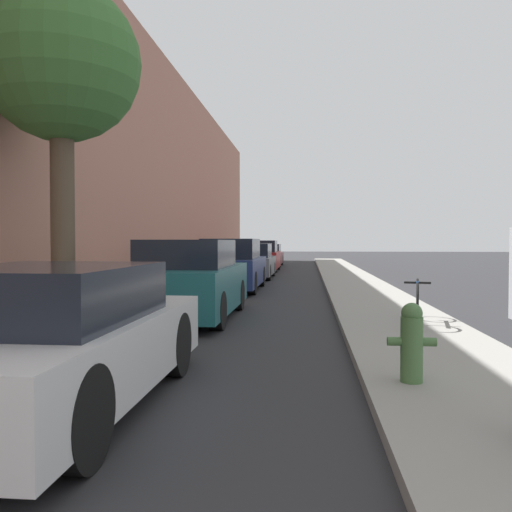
% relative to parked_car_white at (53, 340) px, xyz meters
% --- Properties ---
extents(ground_plane, '(120.00, 120.00, 0.00)m').
position_rel_parked_car_white_xyz_m(ground_plane, '(0.81, 10.94, -0.61)').
color(ground_plane, '#28282B').
extents(sidewalk_left, '(2.00, 52.00, 0.12)m').
position_rel_parked_car_white_xyz_m(sidewalk_left, '(-2.09, 10.94, -0.55)').
color(sidewalk_left, gray).
rests_on(sidewalk_left, ground).
extents(sidewalk_right, '(2.00, 52.00, 0.12)m').
position_rel_parked_car_white_xyz_m(sidewalk_right, '(3.71, 10.94, -0.55)').
color(sidewalk_right, gray).
rests_on(sidewalk_right, ground).
extents(building_facade_left, '(0.70, 52.00, 8.31)m').
position_rel_parked_car_white_xyz_m(building_facade_left, '(-3.44, 10.94, 3.55)').
color(building_facade_left, tan).
rests_on(building_facade_left, ground).
extents(parked_car_white, '(1.72, 3.90, 1.25)m').
position_rel_parked_car_white_xyz_m(parked_car_white, '(0.00, 0.00, 0.00)').
color(parked_car_white, black).
rests_on(parked_car_white, ground).
extents(parked_car_teal, '(1.69, 4.13, 1.48)m').
position_rel_parked_car_white_xyz_m(parked_car_teal, '(-0.02, 5.46, 0.10)').
color(parked_car_teal, black).
rests_on(parked_car_teal, ground).
extents(parked_car_navy, '(1.69, 4.46, 1.52)m').
position_rel_parked_car_white_xyz_m(parked_car_navy, '(-0.05, 11.30, 0.11)').
color(parked_car_navy, black).
rests_on(parked_car_navy, ground).
extents(parked_car_grey, '(1.83, 4.16, 1.36)m').
position_rel_parked_car_white_xyz_m(parked_car_grey, '(-0.09, 16.45, 0.04)').
color(parked_car_grey, black).
rests_on(parked_car_grey, ground).
extents(parked_car_red, '(1.88, 4.00, 1.49)m').
position_rel_parked_car_white_xyz_m(parked_car_red, '(-0.16, 21.46, 0.09)').
color(parked_car_red, black).
rests_on(parked_car_red, ground).
extents(parked_car_maroon, '(1.71, 4.49, 1.29)m').
position_rel_parked_car_white_xyz_m(parked_car_maroon, '(-0.17, 26.69, 0.01)').
color(parked_car_maroon, black).
rests_on(parked_car_maroon, ground).
extents(street_tree_near, '(2.58, 2.58, 5.55)m').
position_rel_parked_car_white_xyz_m(street_tree_near, '(-1.84, 4.09, 3.70)').
color(street_tree_near, brown).
rests_on(street_tree_near, sidewalk_left).
extents(fire_hydrant, '(0.45, 0.21, 0.75)m').
position_rel_parked_car_white_xyz_m(fire_hydrant, '(3.16, 0.77, -0.10)').
color(fire_hydrant, '#47703D').
rests_on(fire_hydrant, sidewalk_right).
extents(bicycle, '(0.49, 1.67, 0.69)m').
position_rel_parked_car_white_xyz_m(bicycle, '(3.97, 4.56, -0.13)').
color(bicycle, black).
rests_on(bicycle, sidewalk_right).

